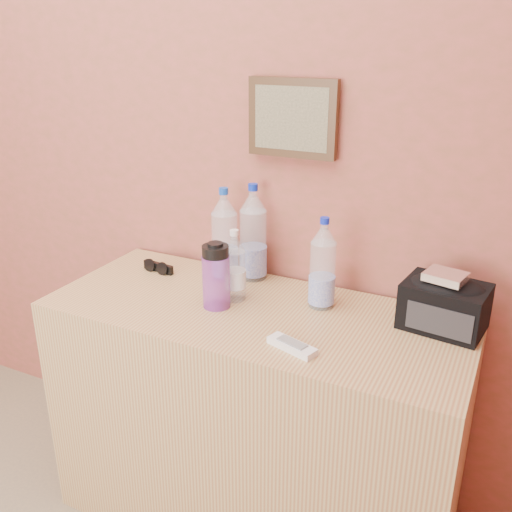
{
  "coord_description": "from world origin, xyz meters",
  "views": [
    {
      "loc": [
        1.25,
        0.26,
        1.66
      ],
      "look_at": [
        0.54,
        1.71,
        1.02
      ],
      "focal_mm": 40.0,
      "sensor_mm": 36.0,
      "label": 1
    }
  ],
  "objects": [
    {
      "name": "dresser",
      "position": [
        0.54,
        1.7,
        0.42
      ],
      "size": [
        1.34,
        0.56,
        0.84
      ],
      "primitive_type": "cube",
      "color": "#A17E46",
      "rests_on": "ground"
    },
    {
      "name": "pet_large_c",
      "position": [
        0.71,
        1.82,
        0.97
      ],
      "size": [
        0.08,
        0.08,
        0.3
      ],
      "rotation": [
        0.0,
        0.0,
        0.04
      ],
      "color": "silver",
      "rests_on": "dresser"
    },
    {
      "name": "sunglasses",
      "position": [
        0.08,
        1.82,
        0.86
      ],
      "size": [
        0.13,
        0.06,
        0.03
      ],
      "primitive_type": null,
      "rotation": [
        0.0,
        0.0,
        -0.12
      ],
      "color": "black",
      "rests_on": "dresser"
    },
    {
      "name": "toiletry_bag",
      "position": [
        1.09,
        1.84,
        0.92
      ],
      "size": [
        0.25,
        0.2,
        0.16
      ],
      "primitive_type": null,
      "rotation": [
        0.0,
        0.0,
        -0.13
      ],
      "color": "black",
      "rests_on": "dresser"
    },
    {
      "name": "ac_remote",
      "position": [
        0.73,
        1.53,
        0.85
      ],
      "size": [
        0.16,
        0.09,
        0.02
      ],
      "primitive_type": "cube",
      "rotation": [
        0.0,
        0.0,
        -0.31
      ],
      "color": "white",
      "rests_on": "dresser"
    },
    {
      "name": "pet_large_b",
      "position": [
        0.42,
        1.93,
        0.99
      ],
      "size": [
        0.09,
        0.09,
        0.34
      ],
      "rotation": [
        0.0,
        0.0,
        -0.32
      ],
      "color": "white",
      "rests_on": "dresser"
    },
    {
      "name": "picture_frame",
      "position": [
        0.54,
        1.98,
        1.4
      ],
      "size": [
        0.3,
        0.03,
        0.25
      ],
      "primitive_type": null,
      "color": "#382311",
      "rests_on": "room_shell"
    },
    {
      "name": "foil_packet",
      "position": [
        1.08,
        1.83,
        1.01
      ],
      "size": [
        0.13,
        0.11,
        0.02
      ],
      "primitive_type": "cube",
      "rotation": [
        0.0,
        0.0,
        -0.21
      ],
      "color": "silver",
      "rests_on": "toiletry_bag"
    },
    {
      "name": "pet_large_a",
      "position": [
        0.33,
        1.88,
        0.98
      ],
      "size": [
        0.09,
        0.09,
        0.33
      ],
      "rotation": [
        0.0,
        0.0,
        0.39
      ],
      "color": "silver",
      "rests_on": "dresser"
    },
    {
      "name": "pet_small",
      "position": [
        0.44,
        1.74,
        0.94
      ],
      "size": [
        0.07,
        0.07,
        0.24
      ],
      "rotation": [
        0.0,
        0.0,
        -0.04
      ],
      "color": "silver",
      "rests_on": "dresser"
    },
    {
      "name": "nalgene_bottle",
      "position": [
        0.41,
        1.67,
        0.94
      ],
      "size": [
        0.09,
        0.09,
        0.22
      ],
      "rotation": [
        0.0,
        0.0,
        0.41
      ],
      "color": "purple",
      "rests_on": "dresser"
    }
  ]
}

